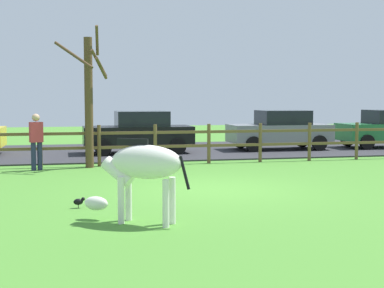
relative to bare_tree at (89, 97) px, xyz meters
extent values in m
plane|color=#47842D|center=(2.59, -4.69, -2.11)|extent=(60.00, 60.00, 0.00)
cube|color=#2D2D33|center=(2.59, 4.61, -2.09)|extent=(28.00, 7.40, 0.05)
cylinder|color=brown|center=(-1.44, 0.31, -1.48)|extent=(0.11, 0.11, 1.27)
cylinder|color=brown|center=(0.30, 0.31, -1.48)|extent=(0.11, 0.11, 1.27)
cylinder|color=brown|center=(2.04, 0.31, -1.48)|extent=(0.11, 0.11, 1.27)
cylinder|color=brown|center=(3.78, 0.31, -1.48)|extent=(0.11, 0.11, 1.27)
cylinder|color=brown|center=(5.52, 0.31, -1.48)|extent=(0.11, 0.11, 1.27)
cylinder|color=brown|center=(7.26, 0.31, -1.48)|extent=(0.11, 0.11, 1.27)
cylinder|color=brown|center=(9.00, 0.31, -1.48)|extent=(0.11, 0.11, 1.27)
cube|color=brown|center=(2.04, 0.31, -1.54)|extent=(20.90, 0.06, 0.09)
cube|color=brown|center=(2.04, 0.31, -1.10)|extent=(20.90, 0.06, 0.09)
cylinder|color=#513A23|center=(-0.01, 0.03, -0.17)|extent=(0.25, 0.25, 3.89)
cylinder|color=#513A23|center=(0.30, -0.19, 0.97)|extent=(0.55, 0.72, 0.85)
cylinder|color=#513A23|center=(0.26, 0.01, 1.68)|extent=(0.14, 0.62, 0.85)
cylinder|color=#513A23|center=(-0.44, -0.47, 1.21)|extent=(1.10, 0.96, 0.84)
cylinder|color=#513A23|center=(0.36, -0.12, 0.89)|extent=(0.41, 0.82, 0.56)
ellipsoid|color=white|center=(0.60, -7.83, -1.08)|extent=(1.30, 1.07, 0.56)
cylinder|color=white|center=(0.19, -7.74, -1.72)|extent=(0.11, 0.11, 0.78)
cylinder|color=white|center=(0.34, -7.50, -1.72)|extent=(0.11, 0.11, 0.78)
cylinder|color=white|center=(0.86, -8.17, -1.72)|extent=(0.11, 0.11, 0.78)
cylinder|color=white|center=(1.01, -7.93, -1.72)|extent=(0.11, 0.11, 0.78)
cylinder|color=white|center=(0.16, -7.55, -1.27)|extent=(0.63, 0.52, 0.51)
ellipsoid|color=white|center=(-0.20, -7.33, -1.83)|extent=(0.48, 0.40, 0.24)
cube|color=black|center=(0.39, -7.70, -0.76)|extent=(0.49, 0.33, 0.12)
cylinder|color=black|center=(1.17, -8.19, -1.23)|extent=(0.19, 0.14, 0.54)
cylinder|color=black|center=(-0.48, -6.22, -2.08)|extent=(0.01, 0.01, 0.06)
cylinder|color=black|center=(-0.48, -6.26, -2.08)|extent=(0.01, 0.01, 0.06)
ellipsoid|color=black|center=(-0.48, -6.24, -1.99)|extent=(0.18, 0.10, 0.12)
sphere|color=black|center=(-0.39, -6.24, -1.94)|extent=(0.07, 0.07, 0.07)
cube|color=slate|center=(7.61, 3.91, -1.41)|extent=(4.03, 1.77, 0.70)
cube|color=black|center=(7.76, 3.91, -0.78)|extent=(1.93, 1.60, 0.56)
cylinder|color=black|center=(6.25, 3.08, -1.76)|extent=(0.60, 0.19, 0.60)
cylinder|color=black|center=(6.28, 4.78, -1.76)|extent=(0.60, 0.19, 0.60)
cylinder|color=black|center=(8.95, 3.03, -1.76)|extent=(0.60, 0.19, 0.60)
cylinder|color=black|center=(8.98, 4.73, -1.76)|extent=(0.60, 0.19, 0.60)
cube|color=black|center=(1.92, 3.68, -1.41)|extent=(4.01, 1.73, 0.70)
cube|color=black|center=(2.07, 3.68, -0.78)|extent=(1.91, 1.58, 0.56)
cylinder|color=black|center=(0.57, 2.82, -1.76)|extent=(0.60, 0.18, 0.60)
cylinder|color=black|center=(0.56, 4.52, -1.76)|extent=(0.60, 0.18, 0.60)
cylinder|color=black|center=(3.27, 2.84, -1.76)|extent=(0.60, 0.18, 0.60)
cylinder|color=black|center=(3.26, 4.54, -1.76)|extent=(0.60, 0.18, 0.60)
cylinder|color=black|center=(10.98, 2.99, -1.76)|extent=(0.61, 0.21, 0.60)
cylinder|color=black|center=(11.05, 4.69, -1.76)|extent=(0.61, 0.21, 0.60)
cylinder|color=#232847|center=(-1.61, -0.34, -1.70)|extent=(0.14, 0.14, 0.82)
cylinder|color=#232847|center=(-1.44, -0.29, -1.70)|extent=(0.14, 0.14, 0.82)
cube|color=#B7333D|center=(-1.53, -0.32, -1.00)|extent=(0.41, 0.32, 0.58)
sphere|color=tan|center=(-1.53, -0.32, -0.58)|extent=(0.22, 0.22, 0.22)
camera|label=1|loc=(-0.67, -16.79, -0.05)|focal=51.68mm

